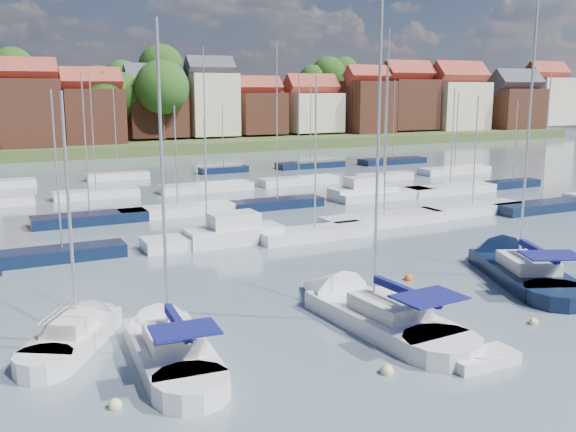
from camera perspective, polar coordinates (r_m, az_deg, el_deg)
ground at (r=67.03m, az=-6.83°, el=1.71°), size 260.00×260.00×0.00m
sailboat_left at (r=28.51m, az=-10.86°, el=-10.96°), size 3.66×11.11×14.89m
sailboat_centre at (r=32.25m, az=6.33°, el=-8.17°), size 4.35×13.08×17.42m
sailboat_navy at (r=41.81m, az=19.11°, el=-4.19°), size 8.22×13.65×18.33m
sailboat_far at (r=30.63m, az=-17.89°, el=-9.75°), size 6.62×8.79×11.88m
tender at (r=27.84m, az=16.85°, el=-12.06°), size 3.01×1.41×0.65m
buoy_a at (r=24.33m, az=-15.10°, el=-16.15°), size 0.51×0.51×0.51m
buoy_b at (r=26.34m, az=8.79°, el=-13.66°), size 0.55×0.55×0.55m
buoy_c at (r=29.80m, az=10.96°, el=-10.71°), size 0.52×0.52×0.52m
buoy_d at (r=33.16m, az=20.98°, el=-8.97°), size 0.43×0.43×0.43m
buoy_e at (r=38.47m, az=10.67°, el=-5.62°), size 0.52×0.52×0.52m
marina_field at (r=63.15m, az=-3.75°, el=1.57°), size 79.62×41.41×15.93m
far_shore_town at (r=157.08m, az=-17.51°, el=8.41°), size 212.46×90.00×22.27m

